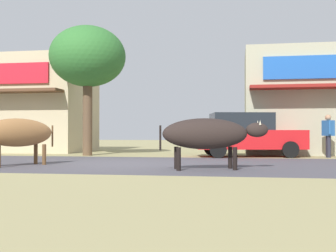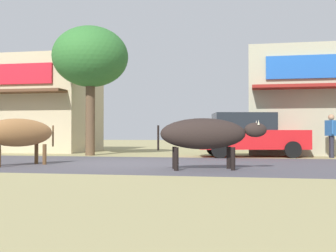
# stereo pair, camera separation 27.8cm
# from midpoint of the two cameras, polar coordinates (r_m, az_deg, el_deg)

# --- Properties ---
(ground) EXTENTS (80.00, 80.00, 0.00)m
(ground) POSITION_cam_midpoint_polar(r_m,az_deg,el_deg) (12.55, -7.11, -5.03)
(ground) COLOR tan
(asphalt_road) EXTENTS (72.00, 6.54, 0.00)m
(asphalt_road) POSITION_cam_midpoint_polar(r_m,az_deg,el_deg) (12.55, -7.11, -5.02)
(asphalt_road) COLOR #4C4951
(asphalt_road) RESTS_ON ground
(storefront_left_cafe) EXTENTS (8.70, 5.00, 4.47)m
(storefront_left_cafe) POSITION_cam_midpoint_polar(r_m,az_deg,el_deg) (22.41, -21.92, 2.57)
(storefront_left_cafe) COLOR #C3B28C
(storefront_left_cafe) RESTS_ON ground
(storefront_right_club) EXTENTS (6.66, 5.00, 4.41)m
(storefront_right_club) POSITION_cam_midpoint_polar(r_m,az_deg,el_deg) (19.42, 19.84, 3.01)
(storefront_right_club) COLOR #A9A78A
(storefront_right_club) RESTS_ON ground
(roadside_tree) EXTENTS (3.01, 3.01, 5.15)m
(roadside_tree) POSITION_cam_midpoint_polar(r_m,az_deg,el_deg) (17.38, -11.21, 9.02)
(roadside_tree) COLOR brown
(roadside_tree) RESTS_ON ground
(parked_hatchback_car) EXTENTS (4.26, 2.48, 1.64)m
(parked_hatchback_car) POSITION_cam_midpoint_polar(r_m,az_deg,el_deg) (16.20, 10.03, -1.12)
(parked_hatchback_car) COLOR red
(parked_hatchback_car) RESTS_ON ground
(cow_near_brown) EXTENTS (1.74, 2.44, 1.29)m
(cow_near_brown) POSITION_cam_midpoint_polar(r_m,az_deg,el_deg) (12.27, -20.38, -0.88)
(cow_near_brown) COLOR #99673B
(cow_near_brown) RESTS_ON ground
(cow_far_dark) EXTENTS (2.66, 1.20, 1.26)m
(cow_far_dark) POSITION_cam_midpoint_polar(r_m,az_deg,el_deg) (10.38, 4.59, -1.09)
(cow_far_dark) COLOR black
(cow_far_dark) RESTS_ON ground
(pedestrian_by_shop) EXTENTS (0.43, 0.61, 1.57)m
(pedestrian_by_shop) POSITION_cam_midpoint_polar(r_m,az_deg,el_deg) (16.44, 20.30, -0.81)
(pedestrian_by_shop) COLOR #262633
(pedestrian_by_shop) RESTS_ON ground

